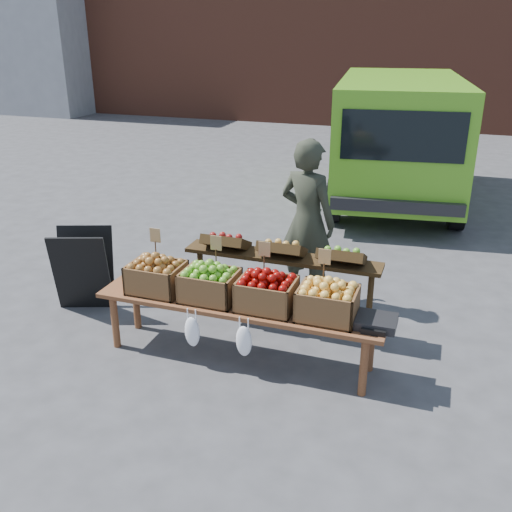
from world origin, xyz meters
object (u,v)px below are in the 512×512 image
at_px(crate_golden_apples, 157,278).
at_px(crate_green_apples, 327,304).
at_px(back_table, 281,281).
at_px(delivery_van, 397,141).
at_px(crate_russet_pears, 210,286).
at_px(vendor, 307,222).
at_px(display_bench, 238,331).
at_px(crate_red_apples, 267,294).
at_px(weighing_scale, 376,322).
at_px(chalkboard_sign, 84,269).

bearing_deg(crate_golden_apples, crate_green_apples, 0.00).
bearing_deg(back_table, crate_golden_apples, -144.83).
xyz_separation_m(delivery_van, crate_russet_pears, (-1.00, -5.89, -0.35)).
bearing_deg(vendor, display_bench, 97.47).
xyz_separation_m(delivery_van, crate_red_apples, (-0.45, -5.89, -0.35)).
bearing_deg(crate_green_apples, weighing_scale, 0.00).
bearing_deg(weighing_scale, display_bench, 180.00).
distance_m(delivery_van, chalkboard_sign, 6.12).
height_order(delivery_van, back_table, delivery_van).
bearing_deg(display_bench, crate_russet_pears, 180.00).
bearing_deg(weighing_scale, back_table, 145.64).
height_order(delivery_van, crate_golden_apples, delivery_van).
relative_size(display_bench, crate_russet_pears, 5.40).
distance_m(back_table, weighing_scale, 1.28).
xyz_separation_m(chalkboard_sign, weighing_scale, (3.22, -0.43, 0.15)).
bearing_deg(weighing_scale, crate_golden_apples, 180.00).
height_order(vendor, crate_green_apples, vendor).
bearing_deg(chalkboard_sign, crate_red_apples, -30.77).
xyz_separation_m(display_bench, crate_russet_pears, (-0.28, 0.00, 0.42)).
bearing_deg(display_bench, crate_red_apples, 0.00).
height_order(back_table, crate_green_apples, back_table).
bearing_deg(back_table, weighing_scale, -34.36).
bearing_deg(chalkboard_sign, crate_green_apples, -28.66).
height_order(delivery_van, chalkboard_sign, delivery_van).
bearing_deg(weighing_scale, vendor, 123.91).
bearing_deg(delivery_van, crate_red_apples, -101.76).
bearing_deg(crate_red_apples, back_table, 96.20).
bearing_deg(crate_red_apples, crate_green_apples, 0.00).
bearing_deg(vendor, back_table, 102.69).
height_order(display_bench, crate_green_apples, crate_green_apples).
distance_m(crate_green_apples, weighing_scale, 0.44).
xyz_separation_m(delivery_van, chalkboard_sign, (-2.70, -5.45, -0.60)).
bearing_deg(chalkboard_sign, weighing_scale, -27.51).
relative_size(chalkboard_sign, weighing_scale, 2.68).
xyz_separation_m(delivery_van, vendor, (-0.47, -4.41, -0.14)).
relative_size(crate_green_apples, weighing_scale, 1.47).
distance_m(vendor, chalkboard_sign, 2.51).
bearing_deg(chalkboard_sign, crate_golden_apples, -40.54).
xyz_separation_m(back_table, display_bench, (-0.20, -0.72, -0.24)).
height_order(back_table, crate_golden_apples, back_table).
bearing_deg(crate_red_apples, vendor, 90.59).
distance_m(display_bench, crate_golden_apples, 0.93).
xyz_separation_m(crate_golden_apples, crate_red_apples, (1.10, 0.00, 0.00)).
bearing_deg(crate_green_apples, display_bench, 180.00).
xyz_separation_m(back_table, crate_red_apples, (0.08, -0.72, 0.19)).
bearing_deg(crate_golden_apples, vendor, 53.63).
height_order(crate_golden_apples, crate_red_apples, same).
distance_m(vendor, crate_green_apples, 1.59).
relative_size(delivery_van, crate_green_apples, 9.45).
bearing_deg(display_bench, vendor, 80.00).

